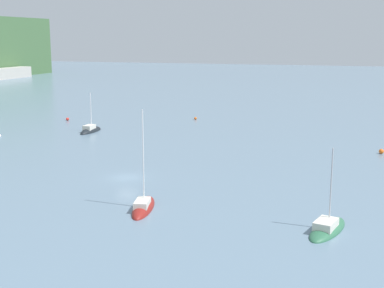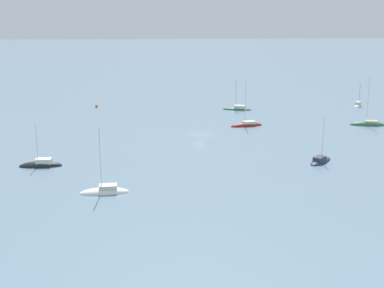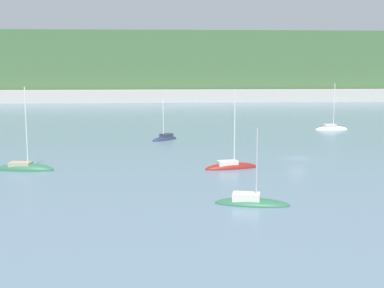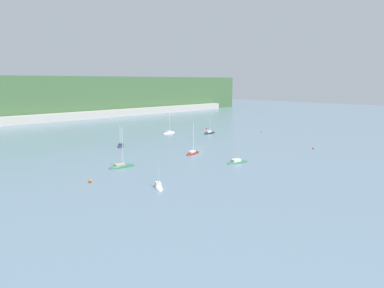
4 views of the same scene
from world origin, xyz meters
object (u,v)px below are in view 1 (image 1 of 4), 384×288
at_px(sailboat_3, 143,208).
at_px(sailboat_0, 91,131).
at_px(sailboat_2, 327,229).
at_px(mooring_buoy_0, 381,151).
at_px(mooring_buoy_2, 195,118).
at_px(mooring_buoy_1, 67,119).

bearing_deg(sailboat_3, sailboat_0, 22.57).
height_order(sailboat_2, mooring_buoy_0, sailboat_2).
bearing_deg(mooring_buoy_0, mooring_buoy_2, 57.63).
relative_size(mooring_buoy_0, mooring_buoy_2, 1.29).
xyz_separation_m(sailboat_0, mooring_buoy_1, (11.00, 11.82, 0.22)).
bearing_deg(sailboat_2, mooring_buoy_0, 5.20).
relative_size(sailboat_2, mooring_buoy_2, 14.31).
bearing_deg(sailboat_0, mooring_buoy_1, 44.69).
bearing_deg(mooring_buoy_2, mooring_buoy_0, -122.37).
bearing_deg(sailboat_3, mooring_buoy_1, 25.42).
distance_m(mooring_buoy_0, mooring_buoy_1, 66.88).
height_order(sailboat_2, sailboat_3, sailboat_3).
relative_size(sailboat_0, mooring_buoy_2, 14.06).
height_order(sailboat_0, mooring_buoy_2, sailboat_0).
relative_size(sailboat_2, mooring_buoy_1, 12.63).
bearing_deg(sailboat_0, mooring_buoy_2, -36.84).
distance_m(mooring_buoy_0, mooring_buoy_2, 46.05).
distance_m(sailboat_2, mooring_buoy_1, 79.49).
bearing_deg(mooring_buoy_2, sailboat_3, -167.04).
relative_size(sailboat_3, mooring_buoy_2, 19.10).
distance_m(sailboat_3, mooring_buoy_2, 63.58).
xyz_separation_m(sailboat_2, mooring_buoy_2, (62.47, 33.51, 0.18)).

